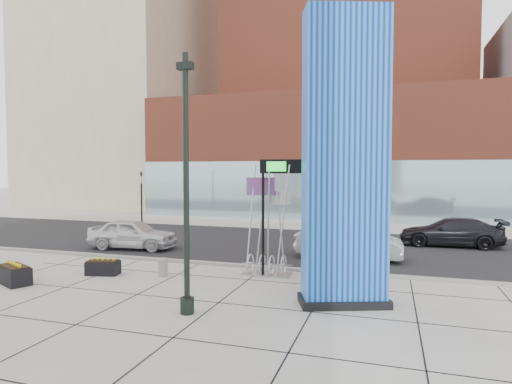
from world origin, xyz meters
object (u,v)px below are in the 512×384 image
(concrete_bollard, at_px, (163,267))
(public_art_sculpture, at_px, (267,246))
(lamp_post, at_px, (186,209))
(car_silver_mid, at_px, (349,242))
(overhead_street_sign, at_px, (282,176))
(blue_pylon, at_px, (345,164))
(car_white_west, at_px, (133,234))

(concrete_bollard, bearing_deg, public_art_sculpture, 21.10)
(lamp_post, height_order, car_silver_mid, lamp_post)
(lamp_post, relative_size, car_silver_mid, 1.53)
(lamp_post, bearing_deg, public_art_sculpture, 79.36)
(overhead_street_sign, bearing_deg, car_silver_mid, 56.29)
(blue_pylon, relative_size, concrete_bollard, 12.77)
(overhead_street_sign, bearing_deg, lamp_post, -114.94)
(lamp_post, distance_m, concrete_bollard, 5.48)
(blue_pylon, bearing_deg, car_white_west, 132.10)
(lamp_post, xyz_separation_m, overhead_street_sign, (1.65, 5.01, 0.88))
(blue_pylon, distance_m, car_white_west, 13.89)
(public_art_sculpture, relative_size, car_silver_mid, 0.90)
(blue_pylon, xyz_separation_m, public_art_sculpture, (-3.37, 3.00, -3.27))
(concrete_bollard, relative_size, car_silver_mid, 0.14)
(lamp_post, bearing_deg, concrete_bollard, 128.35)
(concrete_bollard, distance_m, overhead_street_sign, 6.01)
(blue_pylon, distance_m, car_silver_mid, 7.99)
(public_art_sculpture, distance_m, concrete_bollard, 4.27)
(car_white_west, bearing_deg, overhead_street_sign, -116.58)
(overhead_street_sign, height_order, car_silver_mid, overhead_street_sign)
(public_art_sculpture, xyz_separation_m, overhead_street_sign, (0.67, -0.20, 2.83))
(public_art_sculpture, xyz_separation_m, car_white_west, (-8.48, 3.27, -0.38))
(car_white_west, relative_size, car_silver_mid, 0.94)
(blue_pylon, bearing_deg, lamp_post, -173.03)
(blue_pylon, distance_m, concrete_bollard, 8.48)
(lamp_post, relative_size, concrete_bollard, 10.60)
(lamp_post, distance_m, public_art_sculpture, 5.65)
(blue_pylon, height_order, car_silver_mid, blue_pylon)
(blue_pylon, height_order, concrete_bollard, blue_pylon)
(blue_pylon, bearing_deg, concrete_bollard, 148.40)
(car_silver_mid, bearing_deg, overhead_street_sign, 155.26)
(lamp_post, distance_m, car_white_west, 11.56)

